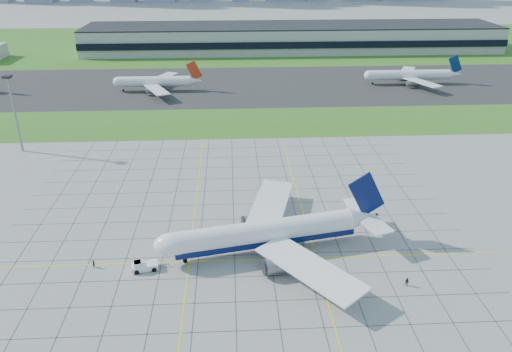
# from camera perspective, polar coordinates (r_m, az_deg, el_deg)

# --- Properties ---
(ground) EXTENTS (1400.00, 1400.00, 0.00)m
(ground) POSITION_cam_1_polar(r_m,az_deg,el_deg) (113.20, -2.47, -9.04)
(ground) COLOR #9F9F9A
(ground) RESTS_ON ground
(grass_median) EXTENTS (700.00, 35.00, 0.04)m
(grass_median) POSITION_cam_1_polar(r_m,az_deg,el_deg) (194.27, -2.84, 6.11)
(grass_median) COLOR #36681D
(grass_median) RESTS_ON ground
(asphalt_taxiway) EXTENTS (700.00, 75.00, 0.04)m
(asphalt_taxiway) POSITION_cam_1_polar(r_m,az_deg,el_deg) (246.87, -2.95, 10.31)
(asphalt_taxiway) COLOR #383838
(asphalt_taxiway) RESTS_ON ground
(grass_far) EXTENTS (700.00, 145.00, 0.04)m
(grass_far) POSITION_cam_1_polar(r_m,az_deg,el_deg) (354.28, -3.06, 14.91)
(grass_far) COLOR #36681D
(grass_far) RESTS_ON ground
(apron_markings) EXTENTS (120.00, 130.00, 0.03)m
(apron_markings) POSITION_cam_1_polar(r_m,az_deg,el_deg) (122.51, -2.34, -6.10)
(apron_markings) COLOR #474744
(apron_markings) RESTS_ON ground
(terminal) EXTENTS (260.00, 43.00, 15.80)m
(terminal) POSITION_cam_1_polar(r_m,az_deg,el_deg) (330.60, 4.14, 15.52)
(terminal) COLOR #B7B7B2
(terminal) RESTS_ON ground
(light_mast) EXTENTS (2.50, 2.50, 25.60)m
(light_mast) POSITION_cam_1_polar(r_m,az_deg,el_deg) (179.64, -26.02, 7.36)
(light_mast) COLOR gray
(light_mast) RESTS_ON ground
(airliner) EXTENTS (53.05, 53.22, 16.88)m
(airliner) POSITION_cam_1_polar(r_m,az_deg,el_deg) (112.25, 1.27, -6.53)
(airliner) COLOR white
(airliner) RESTS_ON ground
(pushback_tug) EXTENTS (8.09, 3.69, 2.22)m
(pushback_tug) POSITION_cam_1_polar(r_m,az_deg,el_deg) (110.73, -12.73, -9.99)
(pushback_tug) COLOR white
(pushback_tug) RESTS_ON ground
(crew_near) EXTENTS (0.65, 0.79, 1.85)m
(crew_near) POSITION_cam_1_polar(r_m,az_deg,el_deg) (114.33, -18.06, -9.51)
(crew_near) COLOR black
(crew_near) RESTS_ON ground
(crew_far) EXTENTS (1.15, 1.15, 1.89)m
(crew_far) POSITION_cam_1_polar(r_m,az_deg,el_deg) (108.15, 16.87, -11.52)
(crew_far) COLOR black
(crew_far) RESTS_ON ground
(distant_jet_1) EXTENTS (38.99, 42.66, 14.08)m
(distant_jet_1) POSITION_cam_1_polar(r_m,az_deg,el_deg) (240.53, -11.38, 10.55)
(distant_jet_1) COLOR white
(distant_jet_1) RESTS_ON ground
(distant_jet_2) EXTENTS (45.70, 42.66, 14.08)m
(distant_jet_2) POSITION_cam_1_polar(r_m,az_deg,el_deg) (259.37, 17.22, 10.98)
(distant_jet_2) COLOR white
(distant_jet_2) RESTS_ON ground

